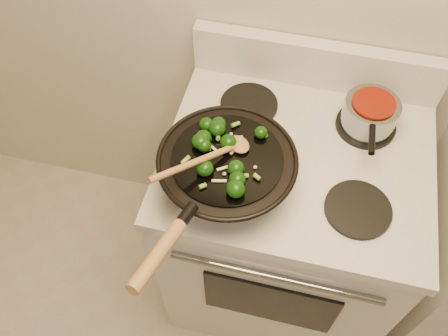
# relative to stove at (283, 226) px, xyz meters

# --- Properties ---
(stove) EXTENTS (0.78, 0.67, 1.08)m
(stove) POSITION_rel_stove_xyz_m (0.00, 0.00, 0.00)
(stove) COLOR silver
(stove) RESTS_ON ground
(wok) EXTENTS (0.37, 0.61, 0.20)m
(wok) POSITION_rel_stove_xyz_m (-0.18, -0.16, 0.53)
(wok) COLOR black
(wok) RESTS_ON stove
(stirfry) EXTENTS (0.21, 0.24, 0.04)m
(stirfry) POSITION_rel_stove_xyz_m (-0.20, -0.14, 0.59)
(stirfry) COLOR #0E3508
(stirfry) RESTS_ON wok
(wooden_spoon) EXTENTS (0.21, 0.25, 0.09)m
(wooden_spoon) POSITION_rel_stove_xyz_m (-0.21, -0.17, 0.60)
(wooden_spoon) COLOR #A47440
(wooden_spoon) RESTS_ON wok
(saucepan) EXTENTS (0.16, 0.26, 0.10)m
(saucepan) POSITION_rel_stove_xyz_m (0.18, 0.15, 0.51)
(saucepan) COLOR gray
(saucepan) RESTS_ON stove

